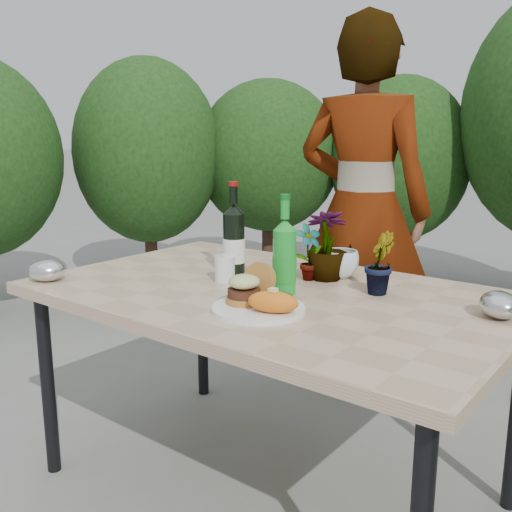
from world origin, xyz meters
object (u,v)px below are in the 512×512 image
Objects in this scene: patio_table at (270,306)px; dinner_plate at (258,309)px; person at (363,210)px; wine_bottle at (234,241)px.

dinner_plate is at bearing -61.96° from patio_table.
patio_table is 1.03m from person.
person is at bearing 93.54° from wine_bottle.
person is at bearing 100.07° from patio_table.
person is (0.06, 0.90, 0.03)m from wine_bottle.
wine_bottle reaches higher than dinner_plate.
person reaches higher than patio_table.
person reaches higher than wine_bottle.
wine_bottle is (-0.24, 0.09, 0.18)m from patio_table.
wine_bottle is 0.90m from person.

